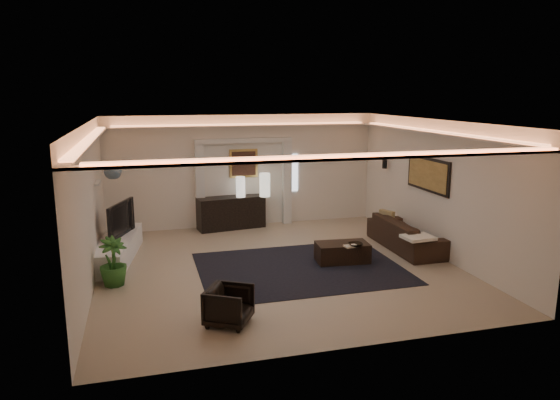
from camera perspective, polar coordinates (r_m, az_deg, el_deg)
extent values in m
plane|color=tan|center=(10.43, -0.20, -7.45)|extent=(7.00, 7.00, 0.00)
plane|color=white|center=(9.86, -0.21, 8.66)|extent=(7.00, 7.00, 0.00)
plane|color=white|center=(13.41, -4.08, 3.25)|extent=(7.00, 0.00, 7.00)
plane|color=white|center=(6.83, 7.45, -5.27)|extent=(7.00, 0.00, 7.00)
plane|color=white|center=(9.77, -20.46, -0.72)|extent=(0.00, 7.00, 7.00)
plane|color=white|center=(11.45, 16.98, 1.27)|extent=(0.00, 7.00, 7.00)
cube|color=silver|center=(9.88, -0.21, 7.04)|extent=(7.00, 7.00, 0.04)
cube|color=white|center=(13.73, 1.48, 3.05)|extent=(0.25, 0.03, 1.00)
cube|color=black|center=(10.36, 2.25, -7.57)|extent=(4.00, 3.00, 0.01)
cube|color=silver|center=(13.20, -8.88, 1.46)|extent=(0.22, 0.20, 2.20)
cube|color=silver|center=(13.64, 0.77, 1.93)|extent=(0.22, 0.20, 2.20)
cube|color=silver|center=(13.22, -4.05, 6.62)|extent=(2.52, 0.20, 0.12)
cube|color=tan|center=(13.35, -4.07, 4.08)|extent=(0.74, 0.04, 0.74)
cube|color=#4C2D1E|center=(13.33, -4.05, 4.06)|extent=(0.62, 0.02, 0.62)
cube|color=black|center=(11.64, 16.15, 2.74)|extent=(0.04, 1.64, 0.74)
cube|color=tan|center=(11.63, 16.04, 2.74)|extent=(0.02, 1.50, 0.62)
cylinder|color=black|center=(13.25, 11.57, 3.94)|extent=(0.12, 0.12, 0.22)
cube|color=silver|center=(11.10, -19.61, 1.83)|extent=(0.10, 0.55, 0.04)
cube|color=black|center=(13.30, -5.46, -1.46)|extent=(1.77, 0.77, 0.86)
cylinder|color=white|center=(13.12, -4.41, 1.46)|extent=(0.25, 0.25, 0.52)
cylinder|color=white|center=(13.15, -1.70, 1.51)|extent=(0.32, 0.32, 0.61)
cube|color=white|center=(11.34, -17.67, -5.25)|extent=(1.05, 2.65, 0.48)
imported|color=black|center=(11.40, -17.81, -2.12)|extent=(1.23, 0.60, 0.72)
cylinder|color=black|center=(12.48, -17.57, -1.72)|extent=(0.17, 0.17, 0.39)
imported|color=slate|center=(11.38, -18.11, 3.22)|extent=(0.46, 0.46, 0.38)
imported|color=#2B6122|center=(9.82, -18.08, -6.55)|extent=(0.69, 0.69, 0.90)
imported|color=black|center=(11.90, 13.87, -3.69)|extent=(2.28, 0.90, 0.67)
cube|color=beige|center=(10.87, 15.11, -4.03)|extent=(0.63, 0.53, 0.07)
cube|color=#9E8958|center=(12.31, 11.77, -2.03)|extent=(0.26, 0.40, 0.39)
cube|color=black|center=(10.76, 6.94, -5.79)|extent=(1.12, 0.67, 0.40)
imported|color=black|center=(10.49, 8.41, -4.91)|extent=(0.30, 0.30, 0.07)
cube|color=beige|center=(10.46, 7.88, -5.07)|extent=(0.28, 0.22, 0.03)
imported|color=black|center=(7.94, -5.69, -11.62)|extent=(0.88, 0.87, 0.59)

